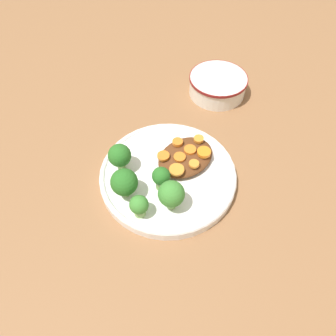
# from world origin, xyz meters

# --- Properties ---
(ground_plane) EXTENTS (4.00, 4.00, 0.00)m
(ground_plane) POSITION_xyz_m (0.00, 0.00, 0.00)
(ground_plane) COLOR #8C603D
(plate) EXTENTS (0.25, 0.25, 0.02)m
(plate) POSITION_xyz_m (0.00, 0.00, 0.01)
(plate) COLOR white
(plate) RESTS_ON ground_plane
(dip_bowl) EXTENTS (0.13, 0.13, 0.04)m
(dip_bowl) POSITION_xyz_m (0.25, 0.11, 0.03)
(dip_bowl) COLOR white
(dip_bowl) RESTS_ON ground_plane
(stew_mound) EXTENTS (0.11, 0.09, 0.02)m
(stew_mound) POSITION_xyz_m (0.04, 0.00, 0.03)
(stew_mound) COLOR #5B3319
(stew_mound) RESTS_ON plate
(broccoli_floret_0) EXTENTS (0.05, 0.05, 0.06)m
(broccoli_floret_0) POSITION_xyz_m (-0.09, 0.01, 0.06)
(broccoli_floret_0) COLOR #7FA85B
(broccoli_floret_0) RESTS_ON plate
(broccoli_floret_1) EXTENTS (0.03, 0.03, 0.05)m
(broccoli_floret_1) POSITION_xyz_m (-0.03, -0.02, 0.05)
(broccoli_floret_1) COLOR #759E51
(broccoli_floret_1) RESTS_ON plate
(broccoli_floret_2) EXTENTS (0.03, 0.03, 0.05)m
(broccoli_floret_2) POSITION_xyz_m (-0.09, -0.03, 0.04)
(broccoli_floret_2) COLOR #7FA85B
(broccoli_floret_2) RESTS_ON plate
(broccoli_floret_3) EXTENTS (0.04, 0.04, 0.06)m
(broccoli_floret_3) POSITION_xyz_m (-0.06, 0.07, 0.05)
(broccoli_floret_3) COLOR #759E51
(broccoli_floret_3) RESTS_ON plate
(broccoli_floret_4) EXTENTS (0.04, 0.04, 0.06)m
(broccoli_floret_4) POSITION_xyz_m (-0.04, -0.06, 0.05)
(broccoli_floret_4) COLOR #759E51
(broccoli_floret_4) RESTS_ON plate
(carrot_slice_0) EXTENTS (0.02, 0.02, 0.00)m
(carrot_slice_0) POSITION_xyz_m (0.03, -0.00, 0.04)
(carrot_slice_0) COLOR orange
(carrot_slice_0) RESTS_ON stew_mound
(carrot_slice_1) EXTENTS (0.03, 0.03, 0.01)m
(carrot_slice_1) POSITION_xyz_m (0.07, -0.02, 0.04)
(carrot_slice_1) COLOR orange
(carrot_slice_1) RESTS_ON stew_mound
(carrot_slice_2) EXTENTS (0.03, 0.03, 0.00)m
(carrot_slice_2) POSITION_xyz_m (0.01, -0.02, 0.04)
(carrot_slice_2) COLOR orange
(carrot_slice_2) RESTS_ON stew_mound
(carrot_slice_3) EXTENTS (0.02, 0.02, 0.01)m
(carrot_slice_3) POSITION_xyz_m (0.05, 0.03, 0.04)
(carrot_slice_3) COLOR orange
(carrot_slice_3) RESTS_ON stew_mound
(carrot_slice_4) EXTENTS (0.02, 0.02, 0.00)m
(carrot_slice_4) POSITION_xyz_m (0.06, 0.00, 0.04)
(carrot_slice_4) COLOR orange
(carrot_slice_4) RESTS_ON stew_mound
(carrot_slice_5) EXTENTS (0.02, 0.02, 0.00)m
(carrot_slice_5) POSITION_xyz_m (0.01, 0.02, 0.04)
(carrot_slice_5) COLOR orange
(carrot_slice_5) RESTS_ON stew_mound
(carrot_slice_6) EXTENTS (0.02, 0.02, 0.01)m
(carrot_slice_6) POSITION_xyz_m (0.09, 0.01, 0.04)
(carrot_slice_6) COLOR orange
(carrot_slice_6) RESTS_ON stew_mound
(carrot_slice_7) EXTENTS (0.02, 0.02, 0.01)m
(carrot_slice_7) POSITION_xyz_m (0.04, -0.03, 0.04)
(carrot_slice_7) COLOR orange
(carrot_slice_7) RESTS_ON stew_mound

